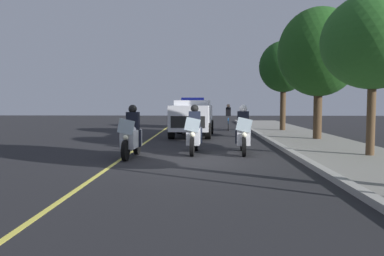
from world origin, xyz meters
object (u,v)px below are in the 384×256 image
tree_far_back (319,52)px  cyclist_background (228,117)px  tree_mid_block (373,42)px  police_motorcycle_lead_left (132,136)px  tree_behind_suv (284,67)px  police_motorcycle_trailing (243,134)px  police_suv (193,116)px  police_motorcycle_lead_right (194,134)px

tree_far_back → cyclist_background: bearing=-150.5°
tree_mid_block → tree_far_back: 5.58m
police_motorcycle_lead_left → tree_behind_suv: 13.77m
police_motorcycle_trailing → police_suv: bearing=-163.8°
tree_far_back → tree_behind_suv: tree_far_back is taller
police_motorcycle_lead_left → police_motorcycle_lead_right: 2.28m
cyclist_background → tree_behind_suv: (1.00, 3.28, 3.10)m
police_motorcycle_trailing → tree_far_back: size_ratio=0.35×
police_motorcycle_lead_right → tree_mid_block: bearing=80.3°
police_motorcycle_lead_right → cyclist_background: (-11.20, 1.91, 0.14)m
police_motorcycle_lead_left → police_suv: 8.09m
police_motorcycle_lead_left → police_suv: bearing=167.5°
cyclist_background → tree_mid_block: bearing=17.3°
tree_mid_block → tree_behind_suv: size_ratio=0.95×
police_motorcycle_lead_left → cyclist_background: bearing=162.3°
police_motorcycle_lead_right → police_suv: police_suv is taller
police_motorcycle_trailing → tree_mid_block: tree_mid_block is taller
tree_far_back → police_suv: bearing=-110.7°
police_suv → police_motorcycle_lead_left: bearing=-12.5°
police_motorcycle_trailing → cyclist_background: 11.20m
police_motorcycle_lead_right → police_motorcycle_lead_left: bearing=-61.8°
police_suv → cyclist_background: size_ratio=2.85×
cyclist_background → tree_behind_suv: 4.62m
tree_mid_block → police_suv: bearing=-142.6°
police_suv → tree_far_back: bearing=69.3°
police_suv → tree_far_back: (2.23, 5.91, 3.03)m
tree_far_back → tree_behind_suv: 5.64m
tree_mid_block → tree_behind_suv: tree_behind_suv is taller
police_motorcycle_lead_right → police_motorcycle_trailing: (-0.00, 1.72, 0.00)m
police_suv → tree_mid_block: bearing=37.4°
police_motorcycle_lead_left → tree_mid_block: tree_mid_block is taller
police_suv → cyclist_background: 4.90m
cyclist_background → tree_mid_block: size_ratio=0.34×
police_motorcycle_lead_left → police_motorcycle_trailing: size_ratio=1.00×
police_motorcycle_lead_right → tree_far_back: (-4.59, 5.65, 3.40)m
police_motorcycle_lead_left → police_motorcycle_lead_right: same height
police_motorcycle_lead_right → police_motorcycle_trailing: size_ratio=1.00×
police_suv → cyclist_background: bearing=153.6°
police_motorcycle_lead_left → tree_far_back: size_ratio=0.35×
police_suv → tree_behind_suv: (-3.39, 5.45, 2.88)m
police_motorcycle_lead_left → police_motorcycle_lead_right: size_ratio=1.00×
police_suv → tree_behind_suv: tree_behind_suv is taller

